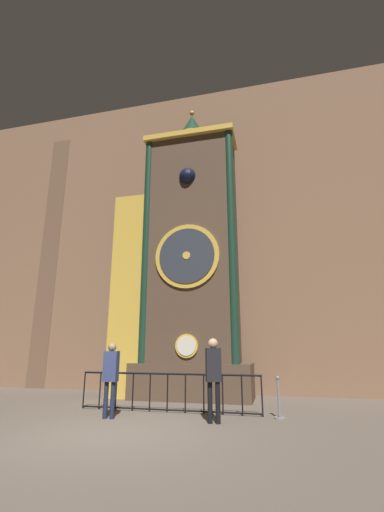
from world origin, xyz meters
The scene contains 7 objects.
ground_plane centered at (0.00, 0.00, 0.00)m, with size 28.00×28.00×0.00m, color brown.
cathedral_back_wall centered at (-0.09, 6.48, 6.42)m, with size 24.00×0.32×12.85m.
clock_tower centered at (0.02, 4.91, 4.61)m, with size 4.86×1.77×10.94m.
railing_fence centered at (0.35, 2.52, 0.54)m, with size 4.93×0.05×0.97m.
visitor_near centered at (-0.76, 1.41, 1.04)m, with size 0.35×0.24×1.74m.
visitor_far centered at (1.78, 1.48, 1.12)m, with size 0.39×0.32×1.84m.
stanchion_post centered at (3.19, 2.38, 0.31)m, with size 0.28×0.28×0.96m.
Camera 1 is at (3.28, -6.66, 1.64)m, focal length 24.00 mm.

